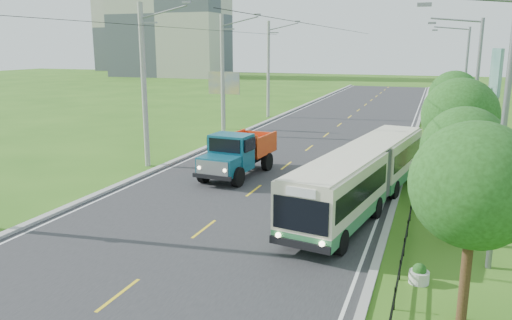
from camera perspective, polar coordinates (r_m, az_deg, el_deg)
The scene contains 30 objects.
ground at distance 21.05m, azimuth -5.95°, elevation -7.88°, with size 240.00×240.00×0.00m, color #2D5F16.
road at distance 39.37m, azimuth 6.81°, elevation 1.91°, with size 14.00×120.00×0.02m, color #28282B.
curb_left at distance 41.55m, azimuth -2.90°, elevation 2.65°, with size 0.40×120.00×0.15m, color #9E9E99.
curb_right at distance 38.41m, azimuth 17.24°, elevation 1.21°, with size 0.30×120.00×0.10m, color #9E9E99.
edge_line_left at distance 41.35m, azimuth -2.20°, elevation 2.54°, with size 0.12×120.00×0.00m, color silver.
edge_line_right at distance 38.44m, azimuth 16.50°, elevation 1.22°, with size 0.12×120.00×0.00m, color silver.
centre_dash at distance 21.05m, azimuth -5.96°, elevation -7.82°, with size 0.12×2.20×0.00m, color yellow.
railing_right at distance 32.47m, azimuth 18.19°, elevation -0.48°, with size 0.04×40.00×0.60m, color black.
pole_near at distance 31.70m, azimuth -12.63°, elevation 8.33°, with size 3.51×0.32×10.00m.
pole_mid at distance 42.29m, azimuth -3.80°, elevation 9.67°, with size 3.51×0.32×10.00m.
pole_far at distance 53.48m, azimuth 1.46°, elevation 10.36°, with size 3.51×0.32×10.00m.
tree_front at distance 14.34m, azimuth 23.82°, elevation -3.27°, with size 3.36×3.41×5.60m.
tree_second at distance 20.22m, azimuth 22.79°, elevation 0.69°, with size 3.18×3.26×5.30m.
tree_third at distance 26.06m, azimuth 22.35°, elevation 4.30°, with size 3.60×3.62×6.00m.
tree_fourth at distance 32.06m, azimuth 21.93°, elevation 5.05°, with size 3.24×3.31×5.40m.
tree_fifth at distance 37.99m, azimuth 21.74°, elevation 6.56°, with size 3.48×3.52×5.80m.
tree_back at distance 43.98m, azimuth 21.54°, elevation 7.05°, with size 3.30×3.36×5.50m.
streetlight_near at distance 17.95m, azimuth 25.95°, elevation 3.46°, with size 3.02×0.20×9.07m.
streetlight_mid at distance 31.82m, azimuth 23.56°, elevation 7.25°, with size 3.02×0.20×9.07m.
streetlight_far at distance 45.77m, azimuth 22.62°, elevation 8.73°, with size 3.02×0.20×9.07m.
planter_front at distance 17.22m, azimuth 18.14°, elevation -12.35°, with size 0.64×0.64×0.67m.
planter_near at distance 24.72m, azimuth 18.87°, elevation -4.65°, with size 0.64×0.64×0.67m.
planter_mid at distance 32.46m, azimuth 19.25°, elevation -0.58°, with size 0.64×0.64×0.67m.
planter_far at distance 40.30m, azimuth 19.48°, elevation 1.91°, with size 0.64×0.64×0.67m.
billboard_left at distance 45.61m, azimuth -3.68°, elevation 8.36°, with size 3.00×0.20×5.20m.
billboard_right at distance 37.89m, azimuth 25.65°, elevation 8.46°, with size 0.24×6.00×7.30m.
apartment_near at distance 129.65m, azimuth -9.90°, elevation 16.04°, with size 28.00×14.00×30.00m, color #B7B2A3.
apartment_far at distance 163.87m, azimuth -13.26°, elevation 14.49°, with size 24.00×14.00×26.00m, color #B7B2A3.
bus at distance 23.91m, azimuth 12.20°, elevation -1.36°, with size 4.61×14.61×2.79m.
dump_truck at distance 29.03m, azimuth -2.08°, elevation 1.02°, with size 2.85×6.37×2.61m.
Camera 1 is at (8.72, -17.66, 7.44)m, focal length 35.00 mm.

